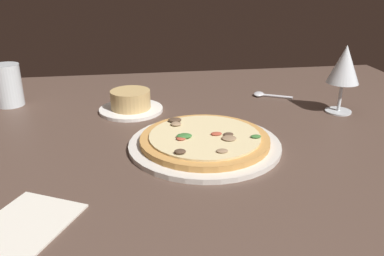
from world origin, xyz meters
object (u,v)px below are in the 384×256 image
pizza_main (205,142)px  wine_glass_far (344,67)px  spoon (263,95)px  ramekin_on_saucer (131,103)px  paper_menu (7,240)px  water_glass (8,88)px

pizza_main → wine_glass_far: (36.36, 15.35, 10.25)cm
wine_glass_far → spoon: size_ratio=1.57×
ramekin_on_saucer → spoon: (36.36, 6.88, -1.76)cm
paper_menu → pizza_main: bearing=66.5°
ramekin_on_saucer → wine_glass_far: (50.63, -8.27, 9.21)cm
wine_glass_far → water_glass: bearing=167.8°
ramekin_on_saucer → wine_glass_far: wine_glass_far is taller
ramekin_on_saucer → water_glass: water_glass is taller
water_glass → spoon: bearing=-2.1°
pizza_main → paper_menu: pizza_main is taller
ramekin_on_saucer → water_glass: 32.27cm
paper_menu → spoon: spoon is taller
wine_glass_far → water_glass: size_ratio=1.55×
pizza_main → ramekin_on_saucer: ramekin_on_saucer is taller
wine_glass_far → pizza_main: bearing=-157.1°
pizza_main → ramekin_on_saucer: bearing=121.1°
spoon → ramekin_on_saucer: bearing=-169.3°
wine_glass_far → paper_menu: wine_glass_far is taller
pizza_main → wine_glass_far: 40.77cm
ramekin_on_saucer → spoon: size_ratio=1.49×
wine_glass_far → water_glass: wine_glass_far is taller
wine_glass_far → paper_menu: (-67.58, -40.54, -11.28)cm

